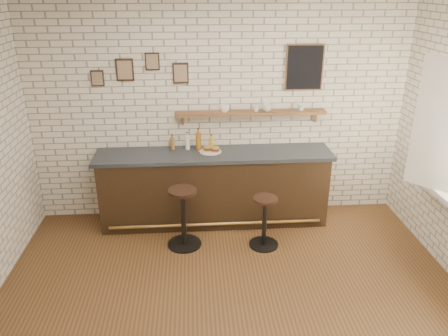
{
  "coord_description": "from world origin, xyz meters",
  "views": [
    {
      "loc": [
        -0.35,
        -3.64,
        3.05
      ],
      "look_at": [
        -0.02,
        0.9,
        1.13
      ],
      "focal_mm": 35.0,
      "sensor_mm": 36.0,
      "label": 1
    }
  ],
  "objects_px": {
    "bitters_bottle_amber": "(198,141)",
    "bar_stool_right": "(265,220)",
    "shelf_cup_c": "(267,108)",
    "bitters_bottle_white": "(187,142)",
    "shelf_cup_d": "(301,107)",
    "bar_counter": "(214,187)",
    "bar_stool_left": "(183,216)",
    "condiment_bottle_yellow": "(211,143)",
    "ciabatta_sandwich": "(211,148)",
    "sandwich_plate": "(211,151)",
    "shelf_cup_a": "(225,108)",
    "bitters_bottle_brown": "(172,143)",
    "shelf_cup_b": "(256,108)"
  },
  "relations": [
    {
      "from": "ciabatta_sandwich",
      "to": "bar_stool_right",
      "type": "height_order",
      "value": "ciabatta_sandwich"
    },
    {
      "from": "bar_stool_left",
      "to": "shelf_cup_c",
      "type": "height_order",
      "value": "shelf_cup_c"
    },
    {
      "from": "bar_counter",
      "to": "shelf_cup_d",
      "type": "height_order",
      "value": "shelf_cup_d"
    },
    {
      "from": "bitters_bottle_amber",
      "to": "sandwich_plate",
      "type": "bearing_deg",
      "value": -39.2
    },
    {
      "from": "shelf_cup_d",
      "to": "bitters_bottle_white",
      "type": "bearing_deg",
      "value": 178.8
    },
    {
      "from": "bitters_bottle_white",
      "to": "bar_stool_left",
      "type": "bearing_deg",
      "value": -95.14
    },
    {
      "from": "bitters_bottle_amber",
      "to": "bar_stool_right",
      "type": "height_order",
      "value": "bitters_bottle_amber"
    },
    {
      "from": "sandwich_plate",
      "to": "bar_counter",
      "type": "bearing_deg",
      "value": -37.62
    },
    {
      "from": "bitters_bottle_brown",
      "to": "sandwich_plate",
      "type": "bearing_deg",
      "value": -14.17
    },
    {
      "from": "bitters_bottle_amber",
      "to": "shelf_cup_c",
      "type": "relative_size",
      "value": 2.3
    },
    {
      "from": "sandwich_plate",
      "to": "bitters_bottle_amber",
      "type": "xyz_separation_m",
      "value": [
        -0.16,
        0.13,
        0.11
      ]
    },
    {
      "from": "bitters_bottle_amber",
      "to": "ciabatta_sandwich",
      "type": "bearing_deg",
      "value": -37.49
    },
    {
      "from": "bitters_bottle_white",
      "to": "shelf_cup_d",
      "type": "distance_m",
      "value": 1.58
    },
    {
      "from": "shelf_cup_d",
      "to": "shelf_cup_c",
      "type": "bearing_deg",
      "value": 177.24
    },
    {
      "from": "bitters_bottle_amber",
      "to": "shelf_cup_c",
      "type": "distance_m",
      "value": 1.01
    },
    {
      "from": "bitters_bottle_white",
      "to": "bar_stool_left",
      "type": "xyz_separation_m",
      "value": [
        -0.07,
        -0.75,
        -0.69
      ]
    },
    {
      "from": "condiment_bottle_yellow",
      "to": "shelf_cup_a",
      "type": "distance_m",
      "value": 0.49
    },
    {
      "from": "bitters_bottle_white",
      "to": "shelf_cup_d",
      "type": "bearing_deg",
      "value": 1.56
    },
    {
      "from": "bitters_bottle_amber",
      "to": "shelf_cup_d",
      "type": "xyz_separation_m",
      "value": [
        1.37,
        0.04,
        0.41
      ]
    },
    {
      "from": "condiment_bottle_yellow",
      "to": "shelf_cup_c",
      "type": "height_order",
      "value": "shelf_cup_c"
    },
    {
      "from": "bar_counter",
      "to": "condiment_bottle_yellow",
      "type": "distance_m",
      "value": 0.61
    },
    {
      "from": "sandwich_plate",
      "to": "shelf_cup_a",
      "type": "xyz_separation_m",
      "value": [
        0.2,
        0.17,
        0.53
      ]
    },
    {
      "from": "bitters_bottle_brown",
      "to": "bitters_bottle_white",
      "type": "bearing_deg",
      "value": 0.0
    },
    {
      "from": "bar_counter",
      "to": "shelf_cup_d",
      "type": "xyz_separation_m",
      "value": [
        1.17,
        0.2,
        1.03
      ]
    },
    {
      "from": "bar_stool_left",
      "to": "shelf_cup_d",
      "type": "xyz_separation_m",
      "value": [
        1.58,
        0.79,
        1.13
      ]
    },
    {
      "from": "bitters_bottle_white",
      "to": "shelf_cup_c",
      "type": "distance_m",
      "value": 1.15
    },
    {
      "from": "bar_stool_right",
      "to": "bitters_bottle_brown",
      "type": "bearing_deg",
      "value": 143.52
    },
    {
      "from": "ciabatta_sandwich",
      "to": "bar_stool_right",
      "type": "relative_size",
      "value": 0.35
    },
    {
      "from": "bar_stool_left",
      "to": "bar_counter",
      "type": "bearing_deg",
      "value": 55.12
    },
    {
      "from": "ciabatta_sandwich",
      "to": "bar_stool_left",
      "type": "distance_m",
      "value": 0.98
    },
    {
      "from": "bitters_bottle_amber",
      "to": "bar_stool_left",
      "type": "distance_m",
      "value": 1.06
    },
    {
      "from": "bar_counter",
      "to": "bar_stool_right",
      "type": "xyz_separation_m",
      "value": [
        0.59,
        -0.68,
        -0.15
      ]
    },
    {
      "from": "bitters_bottle_amber",
      "to": "bar_stool_right",
      "type": "xyz_separation_m",
      "value": [
        0.78,
        -0.84,
        -0.77
      ]
    },
    {
      "from": "bitters_bottle_amber",
      "to": "shelf_cup_a",
      "type": "xyz_separation_m",
      "value": [
        0.35,
        0.04,
        0.42
      ]
    },
    {
      "from": "ciabatta_sandwich",
      "to": "bitters_bottle_amber",
      "type": "xyz_separation_m",
      "value": [
        -0.17,
        0.13,
        0.07
      ]
    },
    {
      "from": "ciabatta_sandwich",
      "to": "bar_stool_left",
      "type": "xyz_separation_m",
      "value": [
        -0.38,
        -0.63,
        -0.64
      ]
    },
    {
      "from": "condiment_bottle_yellow",
      "to": "bar_stool_left",
      "type": "distance_m",
      "value": 1.08
    },
    {
      "from": "bitters_bottle_brown",
      "to": "shelf_cup_a",
      "type": "relative_size",
      "value": 1.69
    },
    {
      "from": "bar_stool_right",
      "to": "shelf_cup_c",
      "type": "relative_size",
      "value": 5.34
    },
    {
      "from": "bitters_bottle_white",
      "to": "bar_stool_left",
      "type": "distance_m",
      "value": 1.02
    },
    {
      "from": "bitters_bottle_amber",
      "to": "bar_stool_left",
      "type": "xyz_separation_m",
      "value": [
        -0.22,
        -0.75,
        -0.71
      ]
    },
    {
      "from": "bar_stool_left",
      "to": "shelf_cup_c",
      "type": "distance_m",
      "value": 1.79
    },
    {
      "from": "bitters_bottle_brown",
      "to": "bitters_bottle_white",
      "type": "relative_size",
      "value": 0.89
    },
    {
      "from": "shelf_cup_c",
      "to": "shelf_cup_d",
      "type": "relative_size",
      "value": 1.41
    },
    {
      "from": "bitters_bottle_brown",
      "to": "shelf_cup_a",
      "type": "height_order",
      "value": "shelf_cup_a"
    },
    {
      "from": "sandwich_plate",
      "to": "shelf_cup_a",
      "type": "bearing_deg",
      "value": 40.37
    },
    {
      "from": "bar_counter",
      "to": "bitters_bottle_brown",
      "type": "bearing_deg",
      "value": 163.68
    },
    {
      "from": "bitters_bottle_amber",
      "to": "shelf_cup_b",
      "type": "bearing_deg",
      "value": 3.07
    },
    {
      "from": "bitters_bottle_white",
      "to": "bar_stool_left",
      "type": "height_order",
      "value": "bitters_bottle_white"
    },
    {
      "from": "ciabatta_sandwich",
      "to": "bar_stool_left",
      "type": "bearing_deg",
      "value": -121.32
    }
  ]
}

